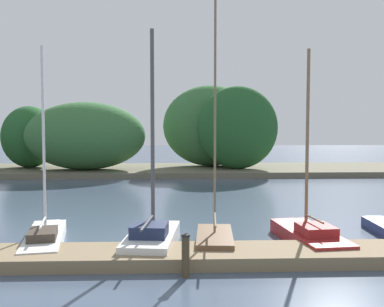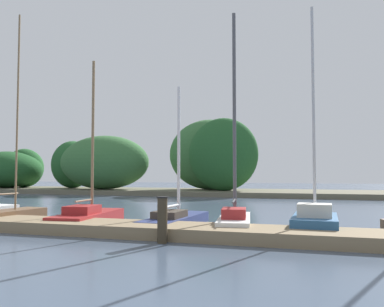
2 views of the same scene
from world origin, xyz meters
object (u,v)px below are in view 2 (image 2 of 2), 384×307
object	(u,v)px
sailboat_6	(235,217)
mooring_piling_2	(162,219)
sailboat_7	(315,221)
sailboat_5	(177,218)
sailboat_4	(90,215)
sailboat_3	(14,213)

from	to	relation	value
sailboat_6	mooring_piling_2	world-z (taller)	sailboat_6
sailboat_6	mooring_piling_2	bearing A→B (deg)	143.81
sailboat_6	mooring_piling_2	size ratio (longest dim) A/B	5.83
sailboat_6	sailboat_7	world-z (taller)	sailboat_6
sailboat_5	sailboat_6	xyz separation A→B (m)	(2.19, -0.58, 0.17)
sailboat_5	mooring_piling_2	world-z (taller)	sailboat_5
sailboat_5	mooring_piling_2	xyz separation A→B (m)	(0.76, -3.29, 0.35)
sailboat_4	sailboat_6	distance (m)	5.39
sailboat_4	sailboat_5	bearing A→B (deg)	-87.92
sailboat_3	sailboat_6	world-z (taller)	sailboat_3
sailboat_6	sailboat_4	bearing A→B (deg)	80.26
mooring_piling_2	sailboat_7	bearing A→B (deg)	33.46
sailboat_6	sailboat_5	bearing A→B (deg)	66.60
sailboat_4	sailboat_7	world-z (taller)	sailboat_7
sailboat_3	sailboat_6	bearing A→B (deg)	-83.07
sailboat_3	sailboat_7	bearing A→B (deg)	-84.35
sailboat_4	mooring_piling_2	xyz separation A→B (m)	(3.96, -2.83, 0.30)
mooring_piling_2	sailboat_6	bearing A→B (deg)	62.30
sailboat_4	sailboat_5	world-z (taller)	sailboat_4
sailboat_7	sailboat_5	bearing A→B (deg)	82.88
sailboat_4	sailboat_6	xyz separation A→B (m)	(5.38, -0.12, 0.12)
sailboat_4	sailboat_3	bearing A→B (deg)	92.46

